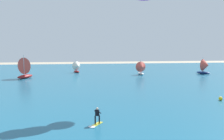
{
  "coord_description": "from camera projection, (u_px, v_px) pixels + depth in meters",
  "views": [
    {
      "loc": [
        -3.74,
        -5.14,
        7.72
      ],
      "look_at": [
        -0.73,
        19.04,
        5.22
      ],
      "focal_mm": 37.39,
      "sensor_mm": 36.0,
      "label": 1
    }
  ],
  "objects": [
    {
      "name": "ocean",
      "position": [
        99.0,
        78.0,
        56.48
      ],
      "size": [
        160.0,
        90.0,
        0.1
      ],
      "primitive_type": "cube",
      "color": "#1E607F",
      "rests_on": "ground"
    },
    {
      "name": "kitesurfer",
      "position": [
        96.0,
        119.0,
        22.61
      ],
      "size": [
        1.61,
        1.91,
        1.67
      ],
      "color": "yellow",
      "rests_on": "ocean"
    },
    {
      "name": "sailboat_outermost",
      "position": [
        205.0,
        66.0,
        63.6
      ],
      "size": [
        3.81,
        4.09,
        4.54
      ],
      "color": "navy",
      "rests_on": "ocean"
    },
    {
      "name": "sailboat_leading",
      "position": [
        141.0,
        68.0,
        61.86
      ],
      "size": [
        2.93,
        3.43,
        3.95
      ],
      "color": "white",
      "rests_on": "ocean"
    },
    {
      "name": "sailboat_near_shore",
      "position": [
        27.0,
        67.0,
        55.75
      ],
      "size": [
        4.45,
        4.99,
        5.55
      ],
      "color": "maroon",
      "rests_on": "ocean"
    },
    {
      "name": "sailboat_trailing",
      "position": [
        77.0,
        67.0,
        66.9
      ],
      "size": [
        2.92,
        3.28,
        3.66
      ],
      "color": "maroon",
      "rests_on": "ocean"
    },
    {
      "name": "marker_buoy",
      "position": [
        221.0,
        99.0,
        32.77
      ],
      "size": [
        0.54,
        0.54,
        0.54
      ],
      "primitive_type": "sphere",
      "color": "yellow",
      "rests_on": "ocean"
    }
  ]
}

